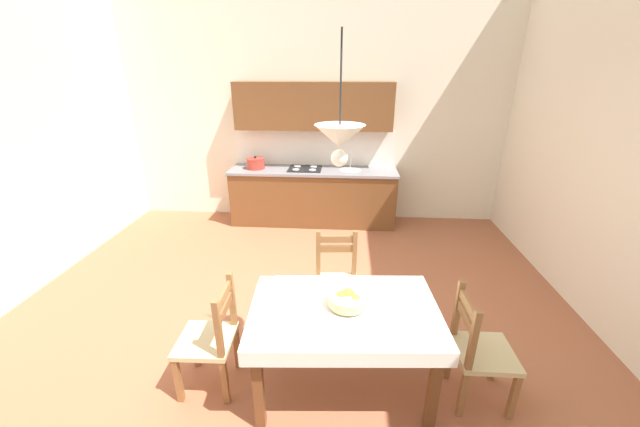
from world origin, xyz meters
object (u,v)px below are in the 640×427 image
at_px(fruit_bowl, 348,299).
at_px(pendant_lamp, 340,138).
at_px(dining_chair_window_side, 479,351).
at_px(dining_table, 344,323).
at_px(dining_chair_tv_side, 211,339).
at_px(kitchen_cabinetry, 313,171).
at_px(dining_chair_kitchen_side, 337,282).

distance_m(fruit_bowl, pendant_lamp, 1.18).
bearing_deg(fruit_bowl, dining_chair_window_side, -3.39).
xyz_separation_m(dining_table, dining_chair_tv_side, (-1.03, -0.05, -0.18)).
bearing_deg(pendant_lamp, kitchen_cabinetry, 98.22).
bearing_deg(dining_chair_kitchen_side, dining_chair_window_side, -38.20).
bearing_deg(kitchen_cabinetry, fruit_bowl, -80.42).
distance_m(kitchen_cabinetry, fruit_bowl, 3.38).
relative_size(dining_chair_tv_side, fruit_bowl, 3.10).
relative_size(kitchen_cabinetry, dining_chair_kitchen_side, 2.84).
xyz_separation_m(dining_chair_tv_side, fruit_bowl, (1.05, 0.08, 0.37)).
bearing_deg(dining_chair_tv_side, kitchen_cabinetry, 81.86).
relative_size(dining_chair_kitchen_side, pendant_lamp, 1.16).
distance_m(dining_chair_kitchen_side, pendant_lamp, 1.73).
relative_size(dining_table, dining_chair_tv_side, 1.56).
bearing_deg(dining_table, kitchen_cabinetry, 99.10).
distance_m(dining_chair_tv_side, pendant_lamp, 1.83).
xyz_separation_m(dining_table, pendant_lamp, (-0.06, 0.06, 1.37)).
height_order(dining_table, dining_chair_kitchen_side, dining_chair_kitchen_side).
bearing_deg(dining_table, dining_chair_kitchen_side, 95.34).
relative_size(fruit_bowl, pendant_lamp, 0.37).
relative_size(kitchen_cabinetry, fruit_bowl, 8.79).
bearing_deg(dining_chair_window_side, kitchen_cabinetry, 114.51).
height_order(dining_table, dining_chair_window_side, dining_chair_window_side).
xyz_separation_m(dining_table, dining_chair_kitchen_side, (-0.08, 0.83, -0.18)).
bearing_deg(kitchen_cabinetry, dining_chair_kitchen_side, -79.69).
distance_m(dining_chair_window_side, pendant_lamp, 1.88).
bearing_deg(dining_chair_window_side, dining_table, 178.45).
height_order(dining_chair_kitchen_side, dining_chair_tv_side, same).
bearing_deg(fruit_bowl, pendant_lamp, 159.73).
xyz_separation_m(dining_chair_kitchen_side, fruit_bowl, (0.10, -0.79, 0.37)).
xyz_separation_m(dining_chair_kitchen_side, pendant_lamp, (0.02, -0.76, 1.55)).
xyz_separation_m(kitchen_cabinetry, dining_chair_kitchen_side, (0.46, -2.53, -0.41)).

